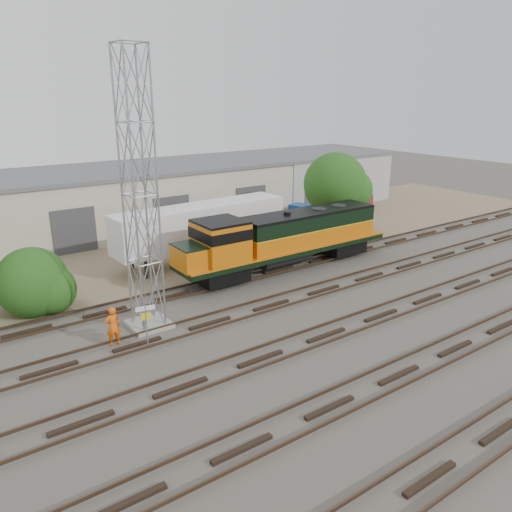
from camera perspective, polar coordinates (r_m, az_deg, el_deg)
ground at (r=27.24m, az=3.68°, el=-6.81°), size 140.00×140.00×0.00m
dirt_strip at (r=39.25m, az=-10.16°, el=0.84°), size 80.00×16.00×0.02m
tracks at (r=25.18m, az=8.01°, el=-8.94°), size 80.00×20.40×0.28m
warehouse at (r=45.79m, az=-14.63°, el=6.42°), size 58.40×10.40×5.30m
locomotive at (r=33.42m, az=3.15°, el=2.06°), size 16.14×2.83×3.88m
signal_tower at (r=24.53m, az=-13.09°, el=6.30°), size 2.01×2.01×13.57m
sign_post at (r=23.74m, az=-12.47°, el=-6.99°), size 0.90×0.22×2.22m
worker at (r=24.71m, az=-16.03°, el=-7.74°), size 0.73×0.49×1.96m
semi_trailer at (r=35.77m, az=-5.77°, el=3.54°), size 13.19×3.41×4.02m
dumpster_blue at (r=47.61m, az=4.97°, el=5.02°), size 1.96×1.89×1.50m
dumpster_red at (r=53.62m, az=12.19°, el=6.10°), size 1.81×1.73×1.40m
tree_mid at (r=29.53m, az=-23.74°, el=-2.98°), size 4.07×3.88×3.88m
tree_east at (r=41.80m, az=9.47°, el=7.92°), size 5.42×5.16×6.97m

